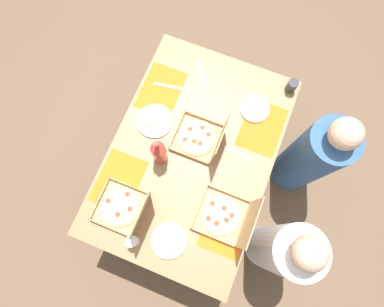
% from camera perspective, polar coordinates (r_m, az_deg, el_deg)
% --- Properties ---
extents(ground_plane, '(6.00, 6.00, 0.00)m').
position_cam_1_polar(ground_plane, '(2.74, 0.00, -3.90)').
color(ground_plane, brown).
extents(dining_table, '(1.50, 1.03, 0.74)m').
position_cam_1_polar(dining_table, '(2.12, 0.00, -0.68)').
color(dining_table, '#3F3328').
rests_on(dining_table, ground_plane).
extents(placemat_near_left, '(0.36, 0.26, 0.00)m').
position_cam_1_polar(placemat_near_left, '(2.19, -5.64, 11.44)').
color(placemat_near_left, orange).
rests_on(placemat_near_left, dining_table).
extents(placemat_near_right, '(0.36, 0.26, 0.00)m').
position_cam_1_polar(placemat_near_right, '(2.04, -13.17, -4.87)').
color(placemat_near_right, orange).
rests_on(placemat_near_right, dining_table).
extents(placemat_far_left, '(0.36, 0.26, 0.00)m').
position_cam_1_polar(placemat_far_left, '(2.13, 12.61, 4.68)').
color(placemat_far_left, orange).
rests_on(placemat_far_left, dining_table).
extents(placemat_far_right, '(0.36, 0.26, 0.00)m').
position_cam_1_polar(placemat_far_right, '(1.97, 6.31, -12.74)').
color(placemat_far_right, orange).
rests_on(placemat_far_right, dining_table).
extents(pizza_box_corner_right, '(0.28, 0.32, 0.32)m').
position_cam_1_polar(pizza_box_corner_right, '(1.96, -12.17, -9.73)').
color(pizza_box_corner_right, tan).
rests_on(pizza_box_corner_right, dining_table).
extents(pizza_box_center, '(0.28, 0.30, 0.32)m').
position_cam_1_polar(pizza_box_center, '(2.00, 1.76, 2.88)').
color(pizza_box_center, tan).
rests_on(pizza_box_center, dining_table).
extents(pizza_box_corner_left, '(0.29, 0.30, 0.32)m').
position_cam_1_polar(pizza_box_corner_left, '(1.92, 6.35, -11.38)').
color(pizza_box_corner_left, tan).
rests_on(pizza_box_corner_left, dining_table).
extents(plate_near_left, '(0.20, 0.20, 0.03)m').
position_cam_1_polar(plate_near_left, '(2.15, 11.39, 7.98)').
color(plate_near_left, white).
rests_on(plate_near_left, dining_table).
extents(plate_near_right, '(0.21, 0.21, 0.03)m').
position_cam_1_polar(plate_near_right, '(1.95, -4.13, -15.52)').
color(plate_near_right, white).
rests_on(plate_near_right, dining_table).
extents(plate_middle, '(0.24, 0.24, 0.03)m').
position_cam_1_polar(plate_middle, '(2.10, -6.85, 5.88)').
color(plate_middle, white).
rests_on(plate_middle, dining_table).
extents(soda_bottle, '(0.09, 0.09, 0.32)m').
position_cam_1_polar(soda_bottle, '(1.90, -5.98, 0.19)').
color(soda_bottle, '#B2382D').
rests_on(soda_bottle, dining_table).
extents(cup_dark, '(0.07, 0.07, 0.10)m').
position_cam_1_polar(cup_dark, '(2.24, 17.65, 11.62)').
color(cup_dark, '#333338').
rests_on(cup_dark, dining_table).
extents(cup_spare, '(0.07, 0.07, 0.10)m').
position_cam_1_polar(cup_spare, '(1.94, -10.74, -15.39)').
color(cup_spare, silver).
rests_on(cup_spare, dining_table).
extents(knife_by_far_right, '(0.18, 0.14, 0.00)m').
position_cam_1_polar(knife_by_far_right, '(2.24, 1.71, 14.49)').
color(knife_by_far_right, '#B7B7BC').
rests_on(knife_by_far_right, dining_table).
extents(knife_by_near_right, '(0.05, 0.21, 0.00)m').
position_cam_1_polar(knife_by_near_right, '(2.20, -4.29, 12.10)').
color(knife_by_near_right, '#B7B7BC').
rests_on(knife_by_near_right, dining_table).
extents(fork_by_near_left, '(0.03, 0.19, 0.00)m').
position_cam_1_polar(fork_by_near_left, '(2.04, 8.44, -0.10)').
color(fork_by_near_left, '#B7B7BC').
rests_on(fork_by_near_left, dining_table).
extents(diner_left_seat, '(0.32, 0.32, 1.16)m').
position_cam_1_polar(diner_left_seat, '(2.39, 20.62, -0.71)').
color(diner_left_seat, '#33598C').
rests_on(diner_left_seat, ground_plane).
extents(diner_right_seat, '(0.32, 0.32, 1.13)m').
position_cam_1_polar(diner_right_seat, '(2.27, 15.77, -16.39)').
color(diner_right_seat, white).
rests_on(diner_right_seat, ground_plane).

